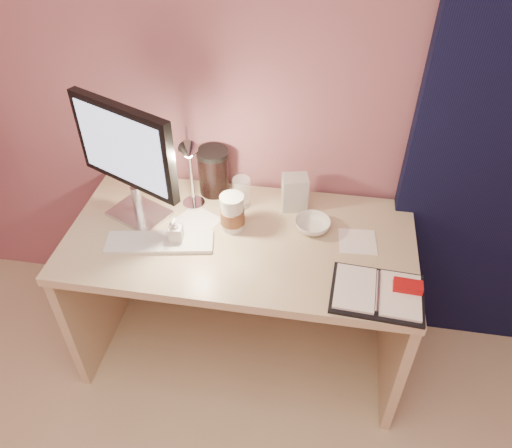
% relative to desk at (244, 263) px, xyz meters
% --- Properties ---
extents(room, '(3.50, 3.50, 3.50)m').
position_rel_desk_xyz_m(room, '(0.95, 0.24, 0.63)').
color(room, '#C6B28E').
rests_on(room, ground).
extents(desk, '(1.40, 0.70, 0.73)m').
position_rel_desk_xyz_m(desk, '(0.00, 0.00, 0.00)').
color(desk, '#C7AE8C').
rests_on(desk, ground).
extents(monitor, '(0.45, 0.26, 0.52)m').
position_rel_desk_xyz_m(monitor, '(-0.44, -0.01, 0.53)').
color(monitor, silver).
rests_on(monitor, desk).
extents(keyboard, '(0.44, 0.20, 0.02)m').
position_rel_desk_xyz_m(keyboard, '(-0.30, -0.17, 0.23)').
color(keyboard, silver).
rests_on(keyboard, desk).
extents(planner, '(0.34, 0.26, 0.05)m').
position_rel_desk_xyz_m(planner, '(0.55, -0.30, 0.24)').
color(planner, black).
rests_on(planner, desk).
extents(paper_b, '(0.16, 0.16, 0.00)m').
position_rel_desk_xyz_m(paper_b, '(0.47, -0.03, 0.23)').
color(paper_b, white).
rests_on(paper_b, desk).
extents(paper_c, '(0.22, 0.22, 0.00)m').
position_rel_desk_xyz_m(paper_c, '(-0.20, -0.02, 0.23)').
color(paper_c, white).
rests_on(paper_c, desk).
extents(coffee_cup, '(0.10, 0.10, 0.16)m').
position_rel_desk_xyz_m(coffee_cup, '(-0.04, -0.02, 0.30)').
color(coffee_cup, silver).
rests_on(coffee_cup, desk).
extents(clear_cup, '(0.08, 0.08, 0.13)m').
position_rel_desk_xyz_m(clear_cup, '(-0.03, 0.13, 0.29)').
color(clear_cup, white).
rests_on(clear_cup, desk).
extents(bowl, '(0.18, 0.18, 0.05)m').
position_rel_desk_xyz_m(bowl, '(0.28, 0.02, 0.25)').
color(bowl, silver).
rests_on(bowl, desk).
extents(lotion_bottle, '(0.06, 0.06, 0.12)m').
position_rel_desk_xyz_m(lotion_bottle, '(-0.24, -0.14, 0.28)').
color(lotion_bottle, silver).
rests_on(lotion_bottle, desk).
extents(dark_jar, '(0.13, 0.13, 0.19)m').
position_rel_desk_xyz_m(dark_jar, '(-0.17, 0.21, 0.32)').
color(dark_jar, black).
rests_on(dark_jar, desk).
extents(product_box, '(0.12, 0.11, 0.16)m').
position_rel_desk_xyz_m(product_box, '(0.19, 0.15, 0.30)').
color(product_box, beige).
rests_on(product_box, desk).
extents(desk_lamp, '(0.14, 0.25, 0.41)m').
position_rel_desk_xyz_m(desk_lamp, '(-0.27, -0.00, 0.48)').
color(desk_lamp, silver).
rests_on(desk_lamp, desk).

